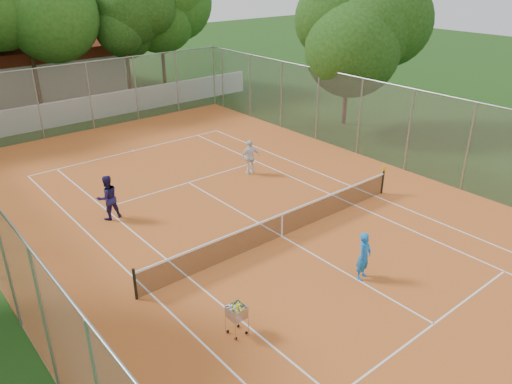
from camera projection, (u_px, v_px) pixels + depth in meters
ground at (282, 237)px, 18.56m from camera, size 120.00×120.00×0.00m
court_pad at (282, 236)px, 18.55m from camera, size 18.00×34.00×0.02m
court_lines at (282, 236)px, 18.55m from camera, size 10.98×23.78×0.01m
tennis_net at (282, 225)px, 18.34m from camera, size 11.88×0.10×0.98m
perimeter_fence at (283, 188)px, 17.71m from camera, size 18.00×34.00×4.00m
boundary_wall at (80, 110)px, 31.52m from camera, size 26.00×0.30×1.50m
tropical_trees at (52, 35)px, 31.82m from camera, size 29.00×19.00×10.00m
player_near at (364, 256)px, 15.79m from camera, size 0.67×0.52×1.64m
player_far_left at (108, 198)px, 19.46m from camera, size 0.89×0.70×1.82m
player_far_right at (250, 157)px, 23.67m from camera, size 1.04×0.58×1.68m
ball_hopper at (237, 319)px, 13.50m from camera, size 0.62×0.62×1.01m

